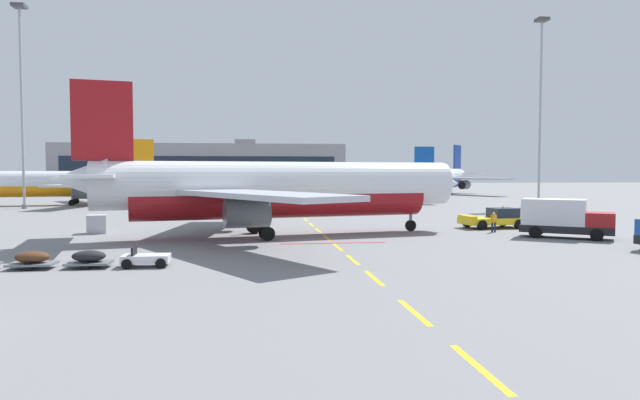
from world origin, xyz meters
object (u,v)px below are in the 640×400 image
airliner_foreground (276,189)px  uld_cargo_container (97,224)px  ground_crew_worker (494,221)px  airliner_far_center (364,185)px  airliner_mid_left (436,178)px  pushback_tug (495,219)px  apron_light_mast_far (541,92)px  airliner_far_right (65,183)px  catering_truck (564,218)px  apron_light_mast_near (21,85)px  baggage_train (61,259)px

airliner_foreground → uld_cargo_container: airliner_foreground is taller
ground_crew_worker → airliner_far_center: bearing=92.6°
airliner_foreground → airliner_mid_left: (40.90, 79.23, -0.05)m
pushback_tug → airliner_far_center: 42.87m
apron_light_mast_far → airliner_far_right: bearing=172.4°
airliner_foreground → airliner_far_right: 57.76m
airliner_far_right → catering_truck: size_ratio=4.31×
airliner_foreground → airliner_far_center: (17.09, 46.75, -0.81)m
uld_cargo_container → apron_light_mast_near: size_ratio=0.06×
airliner_far_right → apron_light_mast_far: (75.60, -10.08, 14.56)m
apron_light_mast_near → ground_crew_worker: bearing=-35.8°
airliner_foreground → ground_crew_worker: 19.45m
pushback_tug → ground_crew_worker: 4.11m
pushback_tug → airliner_mid_left: airliner_mid_left is taller
airliner_mid_left → airliner_far_center: (-23.81, -32.48, -0.76)m
catering_truck → apron_light_mast_near: bearing=142.9°
pushback_tug → ground_crew_worker: pushback_tug is taller
airliner_mid_left → baggage_train: airliner_mid_left is taller
airliner_far_right → apron_light_mast_near: 17.17m
pushback_tug → airliner_mid_left: (19.88, 75.11, 3.00)m
airliner_foreground → baggage_train: size_ratio=2.99×
airliner_far_right → catering_truck: airliner_far_right is taller
airliner_foreground → uld_cargo_container: 16.31m
pushback_tug → uld_cargo_container: pushback_tug is taller
pushback_tug → catering_truck: catering_truck is taller
airliner_far_center → apron_light_mast_near: apron_light_mast_near is taller
baggage_train → uld_cargo_container: 18.59m
airliner_far_center → ground_crew_worker: 46.42m
ground_crew_worker → uld_cargo_container: size_ratio=0.95×
baggage_train → apron_light_mast_near: size_ratio=0.40×
ground_crew_worker → apron_light_mast_near: apron_light_mast_near is taller
catering_truck → baggage_train: bearing=-164.3°
airliner_far_center → ground_crew_worker: bearing=-87.4°
uld_cargo_container → apron_light_mast_far: (59.34, 34.08, 17.25)m
airliner_foreground → pushback_tug: airliner_foreground is taller
airliner_far_center → apron_light_mast_near: 54.32m
apron_light_mast_near → airliner_far_center: bearing=8.1°
airliner_far_center → pushback_tug: bearing=-84.7°
airliner_foreground → baggage_train: (-12.61, -14.26, -3.42)m
airliner_mid_left → ground_crew_worker: bearing=-105.4°
airliner_foreground → airliner_far_center: 49.78m
airliner_foreground → pushback_tug: (21.02, 4.12, -3.05)m
catering_truck → baggage_train: size_ratio=0.61×
apron_light_mast_far → airliner_far_center: bearing=162.3°
catering_truck → baggage_train: (-35.64, -9.99, -1.11)m
airliner_foreground → airliner_far_center: airliner_foreground is taller
catering_truck → baggage_train: catering_truck is taller
airliner_far_center → uld_cargo_container: 53.69m
airliner_mid_left → ground_crew_worker: airliner_mid_left is taller
airliner_far_right → catering_truck: (54.74, -52.54, -1.84)m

